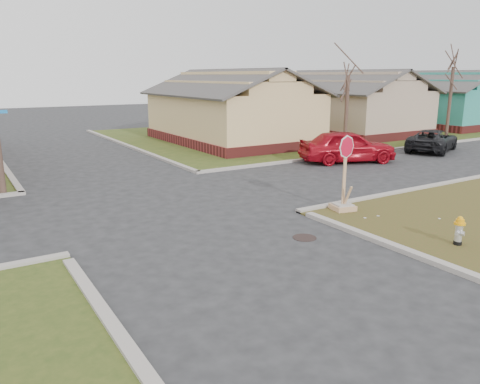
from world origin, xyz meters
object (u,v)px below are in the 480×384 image
stop_sign (343,194)px  dark_pickup (432,140)px  red_sedan (347,146)px  fire_hydrant (459,229)px

stop_sign → dark_pickup: stop_sign is taller
red_sedan → dark_pickup: (6.68, -0.01, -0.18)m
stop_sign → dark_pickup: (13.05, 6.35, 0.06)m
fire_hydrant → stop_sign: bearing=76.3°
fire_hydrant → red_sedan: 11.94m
dark_pickup → stop_sign: bearing=92.5°
stop_sign → dark_pickup: bearing=38.4°
stop_sign → fire_hydrant: bearing=-74.0°
red_sedan → dark_pickup: bearing=-69.1°
fire_hydrant → red_sedan: size_ratio=0.16×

